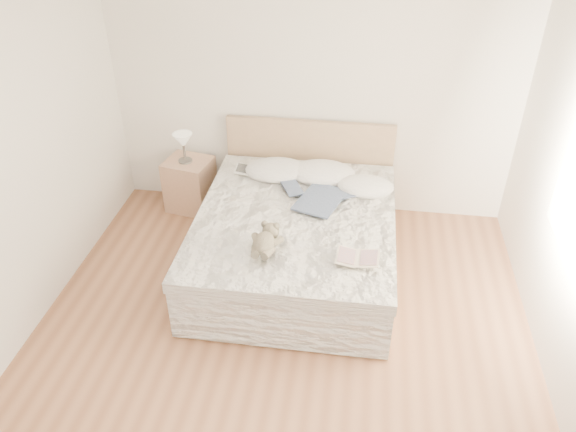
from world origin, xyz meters
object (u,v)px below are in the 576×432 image
Objects in this scene: childrens_book at (358,258)px; teddy_bear at (264,249)px; bed at (297,236)px; photo_book at (250,170)px; table_lamp at (183,142)px; nightstand at (190,184)px.

childrens_book is 1.07× the size of teddy_bear.
photo_book is (-0.54, 0.58, 0.32)m from bed.
table_lamp is at bearing 130.75° from teddy_bear.
nightstand is (-1.24, 0.80, -0.03)m from bed.
photo_book is 0.85× the size of childrens_book.
bed is 3.83× the size of nightstand.
teddy_bear is at bearing -53.36° from table_lamp.
table_lamp is 1.07× the size of photo_book.
nightstand is at bearing 160.21° from photo_book.
bed is at bearing 79.72° from teddy_bear.
teddy_bear is (1.09, -1.46, -0.13)m from table_lamp.
bed is 0.78m from teddy_bear.
childrens_book reaches higher than nightstand.
table_lamp is 0.77m from photo_book.
table_lamp is (-1.26, 0.79, 0.48)m from bed.
childrens_book is at bearing -49.55° from bed.
childrens_book is (1.80, -1.46, 0.35)m from nightstand.
bed is 6.87× the size of table_lamp.
table_lamp is at bearing -145.38° from nightstand.
photo_book is at bearing 132.99° from bed.
childrens_book is at bearing -50.60° from photo_book.
bed is 6.24× the size of childrens_book.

